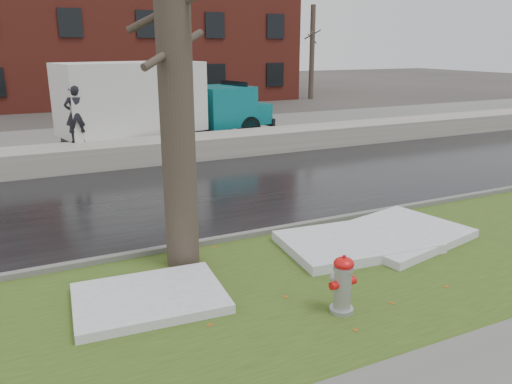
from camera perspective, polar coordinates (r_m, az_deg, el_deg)
name	(u,v)px	position (r m, az deg, el deg)	size (l,w,h in m)	color
ground	(254,260)	(9.22, -0.19, -7.75)	(120.00, 120.00, 0.00)	#47423D
verge	(288,287)	(8.21, 3.63, -10.83)	(60.00, 4.50, 0.04)	#2F4617
road	(180,195)	(13.17, -8.64, -0.35)	(60.00, 7.00, 0.03)	black
parking_lot	(118,141)	(21.24, -15.53, 5.64)	(60.00, 9.00, 0.03)	slate
curb	(233,238)	(10.03, -2.66, -5.26)	(60.00, 0.15, 0.14)	slate
snowbank	(142,152)	(17.03, -12.92, 4.50)	(60.00, 1.60, 0.75)	#A19C93
brick_building	(94,27)	(38.03, -18.01, 17.52)	(26.00, 12.00, 10.00)	maroon
bg_tree_right	(312,52)	(37.19, 6.42, 15.65)	(1.40, 1.62, 6.50)	brown
fire_hydrant	(343,282)	(7.37, 9.87, -10.08)	(0.43, 0.38, 0.89)	#9D9FA4
tree	(174,54)	(8.30, -9.33, 15.30)	(1.29, 1.47, 7.15)	brown
box_truck	(158,103)	(19.32, -11.19, 9.95)	(9.72, 3.77, 3.21)	black
worker	(75,114)	(17.11, -19.94, 8.37)	(0.66, 0.44, 1.82)	black
snow_patch_near	(398,234)	(10.50, 15.94, -4.61)	(2.60, 2.00, 0.16)	silver
snow_patch_far	(150,298)	(7.86, -12.08, -11.74)	(2.20, 1.60, 0.14)	silver
snow_patch_side	(357,242)	(9.87, 11.42, -5.59)	(2.80, 1.80, 0.18)	silver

